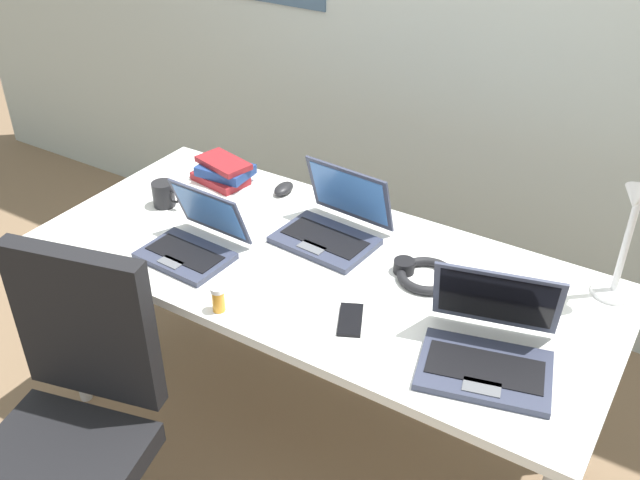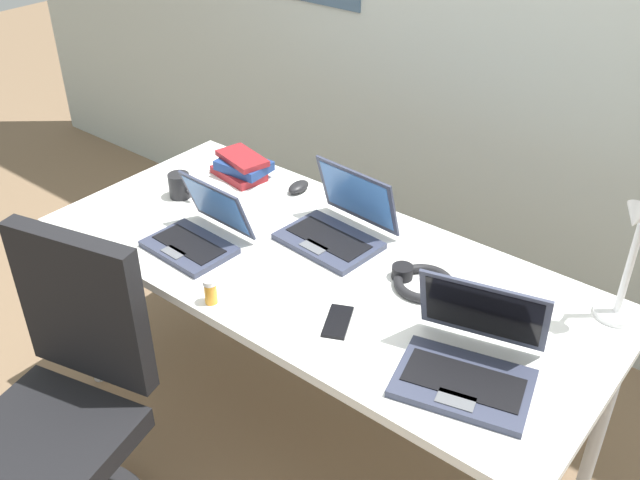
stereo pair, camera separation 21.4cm
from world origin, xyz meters
name	(u,v)px [view 1 (the left image)]	position (x,y,z in m)	size (l,w,h in m)	color
ground_plane	(320,429)	(0.00, 0.00, 0.00)	(12.00, 12.00, 0.00)	#7A6047
desk	(320,277)	(0.00, 0.00, 0.68)	(1.80, 0.80, 0.74)	white
desk_lamp	(625,242)	(0.80, 0.28, 0.94)	(0.12, 0.18, 0.40)	white
laptop_front_right	(488,347)	(0.59, -0.15, 0.79)	(0.39, 0.38, 0.23)	#33384C
laptop_back_left	(193,242)	(-0.36, -0.17, 0.78)	(0.28, 0.27, 0.20)	#33384C
laptop_by_keyboard	(332,226)	(-0.04, 0.14, 0.79)	(0.33, 0.30, 0.22)	#33384C
computer_mouse	(284,189)	(-0.34, 0.30, 0.76)	(0.06, 0.10, 0.03)	black
cell_phone	(350,320)	(0.22, -0.20, 0.74)	(0.06, 0.14, 0.01)	black
headphones	(427,275)	(0.32, 0.09, 0.76)	(0.21, 0.18, 0.04)	black
pill_bottle	(218,298)	(-0.11, -0.35, 0.78)	(0.04, 0.04, 0.08)	gold
book_stack	(223,171)	(-0.58, 0.25, 0.78)	(0.23, 0.17, 0.08)	maroon
coffee_mug	(164,194)	(-0.64, 0.01, 0.78)	(0.11, 0.08, 0.09)	black
office_chair	(71,453)	(-0.35, -0.75, 0.40)	(0.54, 0.59, 0.97)	black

